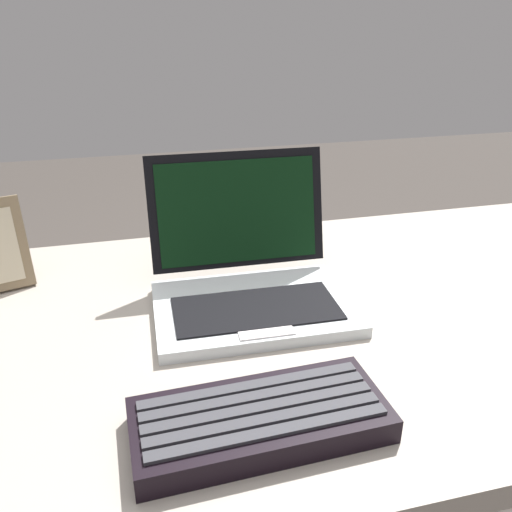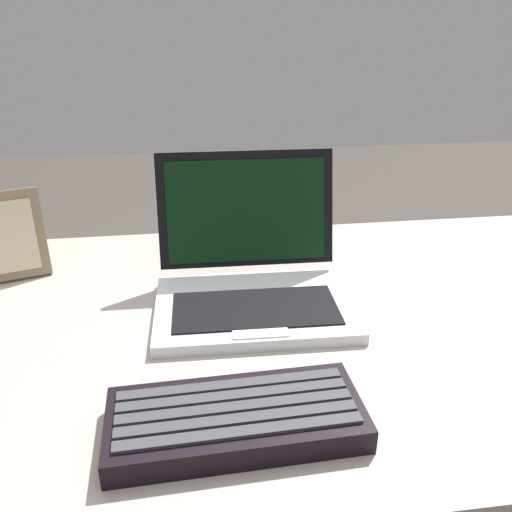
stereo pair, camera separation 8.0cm
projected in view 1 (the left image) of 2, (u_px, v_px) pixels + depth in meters
The scene contains 3 objects.
desk at pixel (276, 354), 0.88m from camera, with size 1.55×0.75×0.72m.
laptop_front at pixel (248, 277), 0.87m from camera, with size 0.32×0.28×0.23m.
external_keyboard at pixel (260, 419), 0.61m from camera, with size 0.30×0.14×0.04m.
Camera 1 is at (-0.21, -0.70, 1.17)m, focal length 37.47 mm.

